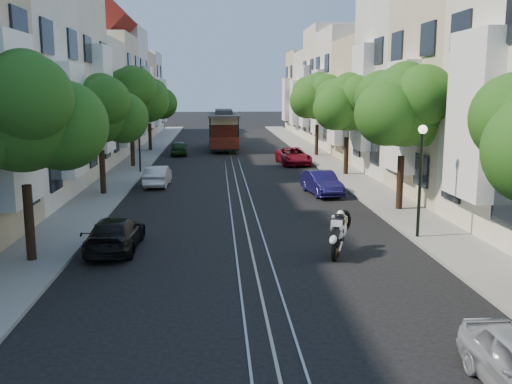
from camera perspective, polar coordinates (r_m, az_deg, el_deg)
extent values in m
plane|color=black|center=(44.62, -2.43, 3.08)|extent=(200.00, 200.00, 0.00)
cube|color=gray|center=(45.38, 6.78, 3.22)|extent=(2.50, 80.00, 0.12)
cube|color=gray|center=(45.01, -11.71, 3.02)|extent=(2.50, 80.00, 0.12)
cube|color=gray|center=(44.60, -3.13, 3.09)|extent=(0.06, 80.00, 0.02)
cube|color=gray|center=(44.62, -2.43, 3.09)|extent=(0.06, 80.00, 0.02)
cube|color=gray|center=(44.63, -1.72, 3.10)|extent=(0.06, 80.00, 0.02)
cube|color=tan|center=(44.62, -2.43, 3.09)|extent=(0.08, 80.00, 0.01)
cube|color=white|center=(22.34, 21.02, 7.16)|extent=(0.90, 3.04, 6.05)
cube|color=beige|center=(31.18, 21.28, 8.53)|extent=(7.00, 8.00, 10.00)
cube|color=white|center=(29.80, 14.49, 7.31)|extent=(0.90, 3.04, 5.50)
cube|color=silver|center=(38.57, 16.29, 10.50)|extent=(7.00, 8.00, 12.00)
cube|color=white|center=(37.45, 10.67, 9.28)|extent=(0.90, 3.04, 6.60)
cube|color=#C6B28C|center=(46.18, 12.76, 8.69)|extent=(7.00, 8.00, 9.00)
cube|color=white|center=(45.27, 8.07, 7.90)|extent=(0.90, 3.04, 4.95)
cube|color=white|center=(53.89, 10.34, 9.76)|extent=(7.00, 8.00, 10.50)
cube|color=white|center=(53.10, 6.28, 8.95)|extent=(0.90, 3.04, 5.78)
cube|color=beige|center=(61.68, 8.51, 10.32)|extent=(7.00, 8.00, 11.50)
cube|color=white|center=(60.98, 4.95, 9.53)|extent=(0.90, 3.04, 6.32)
cube|color=silver|center=(69.52, 7.06, 9.51)|extent=(7.00, 8.00, 9.50)
cube|color=white|center=(68.91, 3.91, 8.92)|extent=(0.90, 3.04, 5.23)
cube|color=beige|center=(77.38, 5.93, 9.78)|extent=(7.00, 8.00, 10.00)
cube|color=white|center=(76.84, 3.09, 9.22)|extent=(0.90, 3.04, 5.50)
cube|color=white|center=(21.46, -23.24, 6.67)|extent=(0.90, 3.04, 5.93)
cube|color=white|center=(29.15, -18.04, 6.91)|extent=(0.90, 3.04, 5.39)
cube|color=beige|center=(37.84, -20.93, 10.07)|extent=(7.00, 8.00, 11.76)
cube|color=white|center=(36.93, -15.12, 8.94)|extent=(0.90, 3.04, 6.47)
cube|color=silver|center=(45.57, -17.90, 8.32)|extent=(7.00, 8.00, 8.82)
cube|color=white|center=(44.85, -13.09, 7.62)|extent=(0.90, 3.04, 4.85)
cube|color=beige|center=(53.37, -15.89, 9.42)|extent=(7.00, 8.00, 10.29)
cube|color=white|center=(52.74, -11.75, 8.69)|extent=(0.90, 3.04, 5.66)
cube|color=silver|center=(61.22, -14.37, 10.01)|extent=(7.00, 8.00, 11.27)
cube|color=white|center=(60.67, -10.75, 9.29)|extent=(0.90, 3.04, 6.20)
cube|color=#C6B28C|center=(69.11, -13.15, 9.24)|extent=(7.00, 8.00, 9.31)
cube|color=white|center=(68.63, -9.95, 8.72)|extent=(0.90, 3.04, 5.12)
cube|color=white|center=(77.02, -12.21, 9.53)|extent=(7.00, 8.00, 9.80)
cube|color=white|center=(76.59, -9.34, 9.04)|extent=(0.90, 3.04, 5.39)
cylinder|color=black|center=(26.94, 14.20, 0.93)|extent=(0.30, 0.30, 2.45)
sphere|color=#244812|center=(26.61, 14.53, 8.31)|extent=(3.64, 3.64, 3.64)
sphere|color=#244812|center=(27.46, 16.36, 7.44)|extent=(2.91, 2.91, 2.91)
sphere|color=#244812|center=(25.67, 12.96, 7.65)|extent=(2.84, 2.84, 2.84)
sphere|color=#244812|center=(26.73, 14.76, 10.24)|extent=(2.18, 2.18, 2.18)
cylinder|color=black|center=(37.45, 9.00, 3.61)|extent=(0.30, 0.30, 2.38)
sphere|color=#244812|center=(37.22, 9.15, 8.76)|extent=(3.54, 3.54, 3.54)
sphere|color=#244812|center=(37.98, 10.59, 8.14)|extent=(2.83, 2.83, 2.83)
sphere|color=#244812|center=(36.34, 7.91, 8.29)|extent=(2.76, 2.76, 2.76)
sphere|color=#244812|center=(37.33, 9.30, 10.14)|extent=(2.12, 2.12, 2.12)
cylinder|color=black|center=(48.17, 6.09, 5.21)|extent=(0.30, 0.30, 2.52)
sphere|color=#244812|center=(47.99, 6.17, 9.46)|extent=(3.74, 3.74, 3.74)
sphere|color=#244812|center=(48.69, 7.35, 8.97)|extent=(3.00, 3.00, 3.00)
sphere|color=#244812|center=(47.15, 5.16, 9.10)|extent=(2.92, 2.92, 2.92)
sphere|color=#244812|center=(48.11, 6.29, 10.53)|extent=(2.25, 2.25, 2.25)
cylinder|color=black|center=(19.68, -21.73, -2.86)|extent=(0.30, 0.30, 2.45)
sphere|color=#244812|center=(19.24, -22.41, 7.25)|extent=(3.64, 3.64, 3.64)
sphere|color=#244812|center=(19.42, -18.77, 6.32)|extent=(2.91, 2.91, 2.91)
sphere|color=#244812|center=(19.29, -22.22, 9.95)|extent=(2.18, 2.18, 2.18)
cylinder|color=black|center=(31.15, -15.09, 1.96)|extent=(0.30, 0.30, 2.27)
sphere|color=#244812|center=(30.87, -15.37, 7.87)|extent=(3.38, 3.38, 3.38)
sphere|color=#244812|center=(31.18, -13.16, 7.25)|extent=(2.70, 2.70, 2.70)
sphere|color=#244812|center=(30.40, -17.37, 7.18)|extent=(2.64, 2.64, 2.64)
sphere|color=#244812|center=(30.93, -15.23, 9.55)|extent=(2.03, 2.03, 2.03)
cylinder|color=black|center=(41.90, -12.25, 4.36)|extent=(0.30, 0.30, 2.62)
sphere|color=#244812|center=(41.69, -12.44, 9.44)|extent=(3.90, 3.90, 3.90)
sphere|color=#244812|center=(42.05, -10.82, 8.96)|extent=(3.12, 3.12, 3.12)
sphere|color=#244812|center=(41.16, -13.89, 8.96)|extent=(3.04, 3.04, 3.04)
sphere|color=#244812|center=(41.78, -12.33, 10.68)|extent=(2.34, 2.34, 2.34)
cylinder|color=black|center=(52.77, -10.55, 5.46)|extent=(0.30, 0.30, 2.38)
sphere|color=#244812|center=(52.61, -10.67, 9.11)|extent=(3.54, 3.54, 3.54)
sphere|color=#244812|center=(53.00, -9.40, 8.73)|extent=(2.83, 2.83, 2.83)
sphere|color=#244812|center=(52.04, -11.80, 8.73)|extent=(2.76, 2.76, 2.76)
sphere|color=#244812|center=(52.69, -10.59, 10.10)|extent=(2.12, 2.12, 2.12)
cylinder|color=black|center=(21.86, 16.08, 0.79)|extent=(0.12, 0.12, 4.00)
sphere|color=#FFF2CC|center=(21.63, 16.34, 6.02)|extent=(0.32, 0.32, 0.32)
cylinder|color=black|center=(38.75, -11.59, 4.95)|extent=(0.12, 0.12, 4.00)
sphere|color=#FFF2CC|center=(38.62, -11.70, 7.90)|extent=(0.32, 0.32, 0.32)
torus|color=black|center=(19.07, 7.94, -5.75)|extent=(0.47, 0.83, 0.84)
torus|color=black|center=(20.23, 8.74, -2.92)|extent=(0.70, 0.65, 0.81)
ellipsoid|color=silver|center=(19.56, 8.34, -3.77)|extent=(0.89, 1.23, 0.95)
ellipsoid|color=silver|center=(19.25, 8.22, -3.28)|extent=(0.62, 0.73, 0.54)
cube|color=black|center=(18.84, 7.93, -4.18)|extent=(0.45, 0.64, 0.37)
cube|color=silver|center=(19.20, 8.20, -3.11)|extent=(0.58, 0.72, 0.32)
sphere|color=black|center=(19.51, 8.41, -2.48)|extent=(0.29, 0.29, 0.29)
cube|color=black|center=(53.37, -3.23, 4.79)|extent=(2.53, 8.78, 0.33)
cube|color=#50160D|center=(53.26, -3.25, 6.20)|extent=(2.64, 5.49, 2.64)
cube|color=beige|center=(53.20, -3.26, 7.26)|extent=(2.69, 5.55, 0.66)
cube|color=#2D2D30|center=(53.18, -3.26, 7.73)|extent=(2.75, 8.78, 0.20)
cube|color=#2D2D30|center=(53.16, -3.26, 8.03)|extent=(1.54, 4.94, 0.38)
imported|color=#0F0B3B|center=(30.59, 6.59, 0.90)|extent=(1.83, 3.95, 1.25)
imported|color=maroon|center=(42.71, 3.77, 3.60)|extent=(2.43, 4.69, 1.26)
imported|color=black|center=(20.51, -13.89, -4.09)|extent=(1.72, 4.06, 1.17)
imported|color=silver|center=(33.60, -9.81, 1.61)|extent=(1.36, 3.67, 1.20)
imported|color=#183816|center=(49.16, -7.73, 4.38)|extent=(1.66, 3.66, 1.22)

